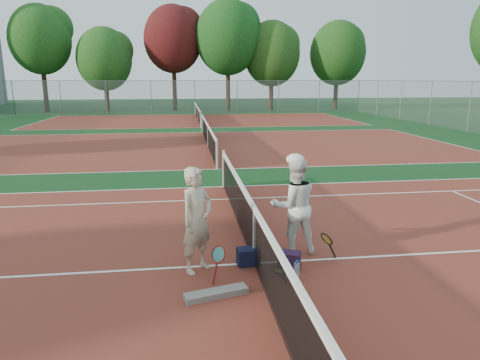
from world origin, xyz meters
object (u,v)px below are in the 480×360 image
racket_spare (280,270)px  water_bottle (297,272)px  player_a (197,220)px  sports_bag_purple (289,260)px  sports_bag_navy (248,257)px  net_main (254,236)px  racket_black_held (326,247)px  racket_red (219,263)px  player_b (294,206)px

racket_spare → water_bottle: (0.17, -0.37, 0.14)m
player_a → sports_bag_purple: 1.70m
sports_bag_navy → sports_bag_purple: size_ratio=1.05×
sports_bag_purple → net_main: bearing=154.7°
player_a → sports_bag_navy: bearing=-37.9°
racket_black_held → water_bottle: racket_black_held is taller
net_main → racket_red: bearing=-141.5°
player_b → water_bottle: player_b is taller
racket_red → water_bottle: racket_red is taller
net_main → player_a: player_a is taller
sports_bag_navy → water_bottle: 0.96m
net_main → racket_spare: 0.72m
water_bottle → racket_spare: bearing=115.3°
water_bottle → racket_black_held: bearing=43.5°
racket_black_held → sports_bag_purple: size_ratio=1.46×
racket_spare → sports_bag_purple: bearing=-58.9°
racket_red → sports_bag_purple: bearing=-46.4°
net_main → racket_red: (-0.66, -0.52, -0.23)m
racket_black_held → sports_bag_purple: 0.75m
racket_spare → sports_bag_purple: sports_bag_purple is taller
player_b → racket_black_held: bearing=131.2°
net_main → racket_black_held: 1.29m
sports_bag_purple → water_bottle: bearing=-89.7°
racket_red → sports_bag_purple: size_ratio=1.55×
racket_red → racket_spare: size_ratio=0.92×
racket_black_held → player_b: bearing=-72.9°
net_main → sports_bag_purple: net_main is taller
player_a → sports_bag_navy: player_a is taller
net_main → water_bottle: net_main is taller
net_main → player_a: size_ratio=6.25×
net_main → racket_black_held: bearing=-2.3°
player_a → racket_red: bearing=-95.9°
player_a → player_b: 1.84m
net_main → sports_bag_purple: 0.71m
player_a → sports_bag_navy: size_ratio=4.69×
racket_red → net_main: bearing=-20.2°
racket_spare → water_bottle: size_ratio=2.00×
player_a → racket_black_held: player_a is taller
net_main → racket_red: 0.88m
racket_black_held → sports_bag_navy: (-1.38, 0.02, -0.11)m
racket_black_held → racket_spare: 0.97m
sports_bag_navy → racket_black_held: bearing=-0.9°
racket_red → sports_bag_purple: racket_red is taller
net_main → sports_bag_navy: net_main is taller
net_main → water_bottle: bearing=-52.5°
player_a → racket_spare: (1.36, -0.23, -0.86)m
racket_red → racket_black_held: (1.93, 0.47, -0.02)m
net_main → racket_spare: bearing=-43.1°
water_bottle → player_b: bearing=78.5°
net_main → player_a: 1.05m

